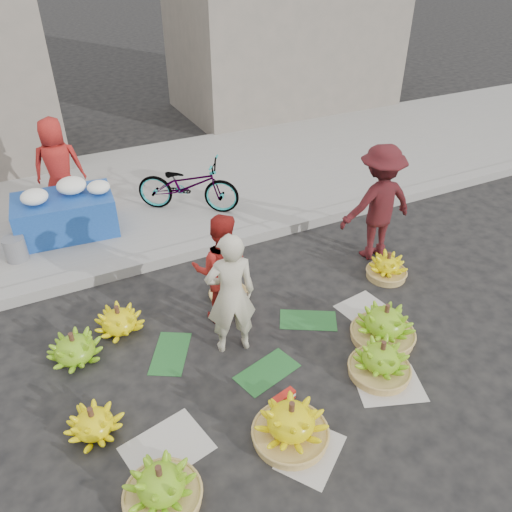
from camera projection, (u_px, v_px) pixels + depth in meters
name	position (u px, v px, depth m)	size (l,w,h in m)	color
ground	(267.00, 356.00, 5.29)	(80.00, 80.00, 0.00)	black
curb	(193.00, 250.00, 6.89)	(40.00, 0.25, 0.15)	gray
sidewalk	(149.00, 191.00, 8.47)	(40.00, 4.00, 0.12)	gray
newspaper_scatter	(306.00, 411.00, 4.69)	(3.20, 1.80, 0.00)	beige
banana_leaves	(250.00, 347.00, 5.40)	(2.00, 1.00, 0.00)	#1C5626
banana_bunch_0	(93.00, 422.00, 4.42)	(0.55, 0.55, 0.32)	#FFF00C
banana_bunch_1	(161.00, 486.00, 3.87)	(0.61, 0.61, 0.43)	#AD8948
banana_bunch_2	(291.00, 423.00, 4.34)	(0.67, 0.67, 0.46)	#AD8948
banana_bunch_3	(381.00, 361.00, 4.99)	(0.66, 0.66, 0.43)	#AD8948
banana_bunch_4	(384.00, 324.00, 5.41)	(0.76, 0.76, 0.47)	#AD8948
banana_bunch_5	(387.00, 267.00, 6.42)	(0.51, 0.51, 0.37)	#AD8948
banana_bunch_6	(74.00, 348.00, 5.17)	(0.71, 0.71, 0.36)	#5FA818
banana_bunch_7	(119.00, 320.00, 5.56)	(0.66, 0.66, 0.34)	#FFF00C
basket_spare	(229.00, 294.00, 6.14)	(0.46, 0.46, 0.05)	#AD8948
incense_stack	(283.00, 398.00, 4.75)	(0.25, 0.08, 0.10)	red
vendor_cream	(231.00, 295.00, 5.03)	(0.52, 0.34, 1.42)	beige
vendor_red	(221.00, 269.00, 5.47)	(0.65, 0.51, 1.34)	red
man_striped	(378.00, 203.00, 6.51)	(1.03, 0.59, 1.59)	maroon
flower_table	(66.00, 212.00, 7.04)	(1.41, 0.95, 0.78)	#174198
grey_bucket	(15.00, 249.00, 6.54)	(0.28, 0.28, 0.32)	slate
flower_vendor	(58.00, 167.00, 7.37)	(0.72, 0.47, 1.46)	red
bicycle	(188.00, 185.00, 7.58)	(1.58, 0.55, 0.83)	gray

